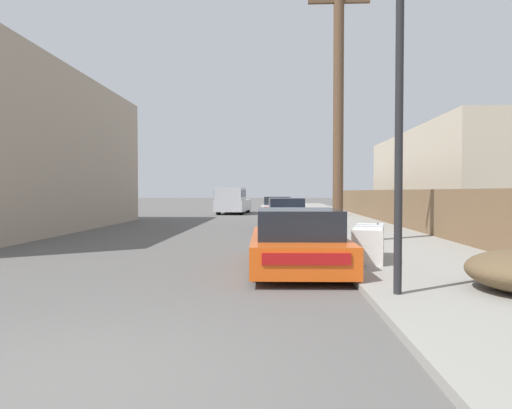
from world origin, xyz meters
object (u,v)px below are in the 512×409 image
(discarded_fridge, at_px, (369,243))
(utility_pole, at_px, (338,106))
(street_lamp, at_px, (399,109))
(pedestrian, at_px, (337,202))
(car_parked_mid, at_px, (286,214))
(car_parked_far, at_px, (278,207))
(parked_sports_car_red, at_px, (297,241))
(pickup_truck, at_px, (232,201))

(discarded_fridge, bearing_deg, utility_pole, 107.92)
(street_lamp, bearing_deg, pedestrian, 84.77)
(car_parked_mid, bearing_deg, street_lamp, -86.74)
(discarded_fridge, bearing_deg, car_parked_far, 109.56)
(car_parked_mid, distance_m, car_parked_far, 8.97)
(car_parked_mid, bearing_deg, discarded_fridge, -83.39)
(discarded_fridge, height_order, car_parked_mid, car_parked_mid)
(parked_sports_car_red, height_order, pedestrian, pedestrian)
(car_parked_mid, height_order, pickup_truck, pickup_truck)
(car_parked_far, distance_m, pickup_truck, 4.94)
(pickup_truck, relative_size, street_lamp, 1.15)
(pickup_truck, bearing_deg, utility_pole, 108.36)
(car_parked_mid, relative_size, utility_pole, 0.54)
(pedestrian, bearing_deg, car_parked_mid, -111.63)
(parked_sports_car_red, height_order, utility_pole, utility_pole)
(parked_sports_car_red, xyz_separation_m, car_parked_far, (-0.33, 19.77, 0.03))
(car_parked_mid, height_order, car_parked_far, car_parked_mid)
(car_parked_far, bearing_deg, pickup_truck, 135.81)
(parked_sports_car_red, distance_m, pedestrian, 19.76)
(street_lamp, bearing_deg, car_parked_far, 94.32)
(car_parked_mid, xyz_separation_m, car_parked_far, (-0.31, 8.96, -0.02))
(parked_sports_car_red, distance_m, car_parked_mid, 10.81)
(utility_pole, bearing_deg, pickup_truck, 104.46)
(utility_pole, bearing_deg, parked_sports_car_red, -109.49)
(car_parked_mid, relative_size, pickup_truck, 0.78)
(street_lamp, height_order, pedestrian, street_lamp)
(car_parked_far, xyz_separation_m, street_lamp, (1.71, -22.61, 2.26))
(car_parked_mid, relative_size, street_lamp, 0.89)
(discarded_fridge, distance_m, street_lamp, 4.17)
(discarded_fridge, bearing_deg, pedestrian, 98.33)
(parked_sports_car_red, relative_size, car_parked_far, 1.08)
(car_parked_mid, height_order, street_lamp, street_lamp)
(parked_sports_car_red, height_order, car_parked_mid, car_parked_mid)
(discarded_fridge, distance_m, pickup_truck, 23.44)
(car_parked_far, relative_size, street_lamp, 0.89)
(pickup_truck, distance_m, street_lamp, 26.80)
(utility_pole, bearing_deg, street_lamp, -90.12)
(parked_sports_car_red, relative_size, car_parked_mid, 1.08)
(discarded_fridge, height_order, utility_pole, utility_pole)
(street_lamp, bearing_deg, parked_sports_car_red, 115.85)
(car_parked_far, bearing_deg, parked_sports_car_red, -85.38)
(pedestrian, bearing_deg, pickup_truck, 150.71)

